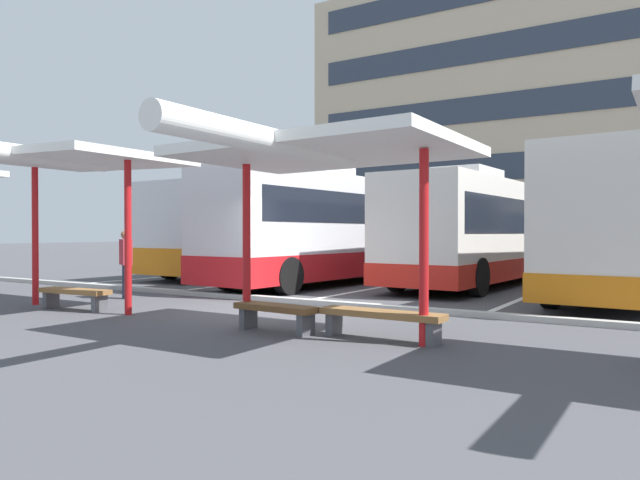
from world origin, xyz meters
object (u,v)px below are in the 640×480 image
object	(u,v)px
coach_bus_1	(344,230)
bench_3	(381,317)
coach_bus_3	(635,226)
waiting_passenger_0	(126,259)
coach_bus_2	(482,232)
waiting_shelter_1	(66,162)
bench_2	(276,312)
waiting_shelter_2	(317,154)
bench_1	(75,294)
coach_bus_0	(258,231)

from	to	relation	value
coach_bus_1	bench_3	world-z (taller)	coach_bus_1
coach_bus_3	waiting_passenger_0	world-z (taller)	coach_bus_3
coach_bus_2	waiting_passenger_0	size ratio (longest dim) A/B	6.15
coach_bus_1	waiting_passenger_0	xyz separation A→B (m)	(-2.12, -7.19, -0.75)
coach_bus_1	coach_bus_2	world-z (taller)	coach_bus_1
waiting_shelter_1	waiting_passenger_0	world-z (taller)	waiting_shelter_1
bench_2	waiting_passenger_0	bearing A→B (deg)	162.08
coach_bus_1	coach_bus_3	distance (m)	8.57
coach_bus_1	waiting_shelter_1	xyz separation A→B (m)	(-1.33, -9.36, 1.38)
coach_bus_2	coach_bus_1	bearing A→B (deg)	-160.39
bench_2	waiting_passenger_0	world-z (taller)	waiting_passenger_0
coach_bus_1	waiting_shelter_2	distance (m)	10.52
coach_bus_3	bench_1	xyz separation A→B (m)	(-9.90, -9.29, -1.47)
waiting_shelter_2	coach_bus_1	bearing A→B (deg)	117.39
coach_bus_3	waiting_shelter_1	world-z (taller)	coach_bus_3
coach_bus_1	coach_bus_3	xyz separation A→B (m)	(8.57, 0.11, 0.07)
coach_bus_0	waiting_shelter_2	xyz separation A→B (m)	(9.36, -10.51, 1.17)
coach_bus_2	waiting_passenger_0	world-z (taller)	coach_bus_2
coach_bus_2	waiting_passenger_0	xyz separation A→B (m)	(-6.33, -8.69, -0.67)
coach_bus_1	coach_bus_3	size ratio (longest dim) A/B	1.10
coach_bus_0	bench_1	world-z (taller)	coach_bus_0
waiting_shelter_1	coach_bus_0	bearing A→B (deg)	106.90
coach_bus_3	coach_bus_1	bearing A→B (deg)	-179.29
bench_2	coach_bus_2	bearing A→B (deg)	88.43
coach_bus_0	waiting_shelter_1	distance (m)	11.16
coach_bus_3	waiting_shelter_1	bearing A→B (deg)	-136.26
coach_bus_2	waiting_passenger_0	bearing A→B (deg)	-126.06
coach_bus_0	coach_bus_1	bearing A→B (deg)	-15.02
coach_bus_1	bench_2	bearing A→B (deg)	-66.84
coach_bus_1	coach_bus_3	bearing A→B (deg)	0.71
coach_bus_0	bench_1	xyz separation A→B (m)	(3.22, -10.41, -1.35)
coach_bus_0	bench_2	world-z (taller)	coach_bus_0
coach_bus_0	coach_bus_3	world-z (taller)	coach_bus_3
coach_bus_2	waiting_shelter_1	distance (m)	12.28
bench_1	bench_2	bearing A→B (deg)	0.48
coach_bus_3	bench_1	size ratio (longest dim) A/B	5.98
waiting_passenger_0	coach_bus_0	bearing A→B (deg)	106.08
waiting_shelter_2	bench_2	bearing A→B (deg)	171.00
waiting_shelter_1	bench_3	bearing A→B (deg)	3.89
bench_2	coach_bus_0	bearing A→B (deg)	129.23
waiting_shelter_1	bench_2	world-z (taller)	waiting_shelter_1
coach_bus_3	bench_2	bearing A→B (deg)	-116.70
coach_bus_3	bench_3	bearing A→B (deg)	-107.60
bench_2	bench_3	xyz separation A→B (m)	(1.80, 0.26, 0.01)
waiting_passenger_0	bench_3	bearing A→B (deg)	-12.20
bench_1	waiting_passenger_0	xyz separation A→B (m)	(-0.79, 2.00, 0.65)
bench_1	waiting_shelter_1	bearing A→B (deg)	-90.00
coach_bus_1	waiting_shelter_2	bearing A→B (deg)	-62.61
coach_bus_1	bench_3	distance (m)	10.66
coach_bus_1	bench_1	world-z (taller)	coach_bus_1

